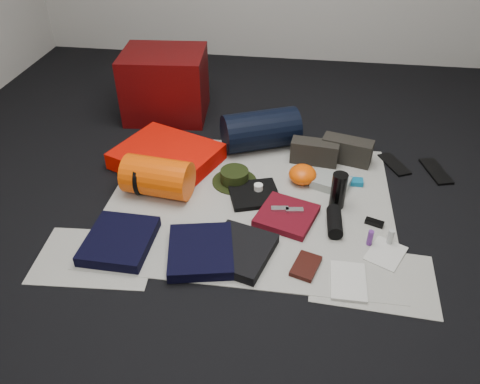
# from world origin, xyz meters

# --- Properties ---
(floor) EXTENTS (4.50, 4.50, 0.02)m
(floor) POSITION_xyz_m (0.00, 0.00, -0.01)
(floor) COLOR black
(floor) RESTS_ON ground
(newspaper_mat) EXTENTS (1.60, 1.30, 0.01)m
(newspaper_mat) POSITION_xyz_m (0.00, 0.00, 0.00)
(newspaper_mat) COLOR beige
(newspaper_mat) RESTS_ON floor
(newspaper_sheet_front_left) EXTENTS (0.61, 0.44, 0.00)m
(newspaper_sheet_front_left) POSITION_xyz_m (-0.70, -0.55, 0.00)
(newspaper_sheet_front_left) COLOR beige
(newspaper_sheet_front_left) RESTS_ON floor
(newspaper_sheet_front_right) EXTENTS (0.60, 0.43, 0.00)m
(newspaper_sheet_front_right) POSITION_xyz_m (0.65, -0.50, 0.00)
(newspaper_sheet_front_right) COLOR beige
(newspaper_sheet_front_right) RESTS_ON floor
(red_cabinet) EXTENTS (0.61, 0.53, 0.48)m
(red_cabinet) POSITION_xyz_m (-0.74, 0.98, 0.24)
(red_cabinet) COLOR #4B0506
(red_cabinet) RESTS_ON floor
(sleeping_pad) EXTENTS (0.73, 0.67, 0.11)m
(sleeping_pad) POSITION_xyz_m (-0.57, 0.32, 0.06)
(sleeping_pad) COLOR #EB1102
(sleeping_pad) RESTS_ON newspaper_mat
(stuff_sack) EXTENTS (0.41, 0.27, 0.23)m
(stuff_sack) POSITION_xyz_m (-0.53, 0.00, 0.12)
(stuff_sack) COLOR #F64E04
(stuff_sack) RESTS_ON newspaper_mat
(sack_strap_left) EXTENTS (0.02, 0.22, 0.22)m
(sack_strap_left) POSITION_xyz_m (-0.63, 0.00, 0.11)
(sack_strap_left) COLOR black
(sack_strap_left) RESTS_ON newspaper_mat
(sack_strap_right) EXTENTS (0.03, 0.22, 0.22)m
(sack_strap_right) POSITION_xyz_m (-0.43, 0.00, 0.11)
(sack_strap_right) COLOR black
(sack_strap_right) RESTS_ON newspaper_mat
(navy_duffel) EXTENTS (0.55, 0.43, 0.26)m
(navy_duffel) POSITION_xyz_m (-0.00, 0.60, 0.13)
(navy_duffel) COLOR black
(navy_duffel) RESTS_ON newspaper_mat
(boonie_brim) EXTENTS (0.28, 0.28, 0.01)m
(boonie_brim) POSITION_xyz_m (-0.11, 0.18, 0.01)
(boonie_brim) COLOR black
(boonie_brim) RESTS_ON newspaper_mat
(boonie_crown) EXTENTS (0.17, 0.17, 0.08)m
(boonie_crown) POSITION_xyz_m (-0.11, 0.18, 0.05)
(boonie_crown) COLOR black
(boonie_crown) RESTS_ON boonie_brim
(hiking_boot_left) EXTENTS (0.31, 0.14, 0.15)m
(hiking_boot_left) POSITION_xyz_m (0.36, 0.47, 0.08)
(hiking_boot_left) COLOR black
(hiking_boot_left) RESTS_ON newspaper_mat
(hiking_boot_right) EXTENTS (0.33, 0.19, 0.16)m
(hiking_boot_right) POSITION_xyz_m (0.56, 0.51, 0.08)
(hiking_boot_right) COLOR black
(hiking_boot_right) RESTS_ON newspaper_mat
(flip_flop_left) EXTENTS (0.19, 0.27, 0.01)m
(flip_flop_left) POSITION_xyz_m (0.87, 0.51, 0.01)
(flip_flop_left) COLOR black
(flip_flop_left) RESTS_ON floor
(flip_flop_right) EXTENTS (0.17, 0.30, 0.02)m
(flip_flop_right) POSITION_xyz_m (1.11, 0.46, 0.01)
(flip_flop_right) COLOR black
(flip_flop_right) RESTS_ON floor
(trousers_navy_a) EXTENTS (0.33, 0.37, 0.06)m
(trousers_navy_a) POSITION_xyz_m (-0.61, -0.45, 0.03)
(trousers_navy_a) COLOR black
(trousers_navy_a) RESTS_ON newspaper_mat
(trousers_navy_b) EXTENTS (0.38, 0.42, 0.06)m
(trousers_navy_b) POSITION_xyz_m (-0.19, -0.47, 0.03)
(trousers_navy_b) COLOR black
(trousers_navy_b) RESTS_ON newspaper_mat
(trousers_charcoal) EXTENTS (0.38, 0.40, 0.05)m
(trousers_charcoal) POSITION_xyz_m (0.00, -0.44, 0.03)
(trousers_charcoal) COLOR black
(trousers_charcoal) RESTS_ON newspaper_mat
(black_tshirt) EXTENTS (0.34, 0.33, 0.03)m
(black_tshirt) POSITION_xyz_m (0.02, 0.05, 0.02)
(black_tshirt) COLOR black
(black_tshirt) RESTS_ON newspaper_mat
(red_shirt) EXTENTS (0.37, 0.37, 0.04)m
(red_shirt) POSITION_xyz_m (0.22, -0.12, 0.03)
(red_shirt) COLOR #5A0914
(red_shirt) RESTS_ON newspaper_mat
(orange_stuff_sack) EXTENTS (0.20, 0.20, 0.11)m
(orange_stuff_sack) POSITION_xyz_m (0.29, 0.23, 0.06)
(orange_stuff_sack) COLOR #F64E04
(orange_stuff_sack) RESTS_ON newspaper_mat
(first_aid_pouch) EXTENTS (0.25, 0.22, 0.05)m
(first_aid_pouch) POSITION_xyz_m (0.46, 0.21, 0.03)
(first_aid_pouch) COLOR gray
(first_aid_pouch) RESTS_ON newspaper_mat
(water_bottle) EXTENTS (0.10, 0.10, 0.21)m
(water_bottle) POSITION_xyz_m (0.49, 0.03, 0.11)
(water_bottle) COLOR black
(water_bottle) RESTS_ON newspaper_mat
(speaker) EXTENTS (0.09, 0.21, 0.08)m
(speaker) POSITION_xyz_m (0.47, -0.16, 0.05)
(speaker) COLOR black
(speaker) RESTS_ON newspaper_mat
(compact_camera) EXTENTS (0.11, 0.09, 0.04)m
(compact_camera) POSITION_xyz_m (0.51, 0.23, 0.03)
(compact_camera) COLOR silver
(compact_camera) RESTS_ON newspaper_mat
(cyan_case) EXTENTS (0.10, 0.06, 0.03)m
(cyan_case) POSITION_xyz_m (0.60, 0.26, 0.02)
(cyan_case) COLOR #0E6790
(cyan_case) RESTS_ON newspaper_mat
(toiletry_purple) EXTENTS (0.03, 0.03, 0.09)m
(toiletry_purple) POSITION_xyz_m (0.65, -0.27, 0.05)
(toiletry_purple) COLOR #5E277F
(toiletry_purple) RESTS_ON newspaper_mat
(toiletry_clear) EXTENTS (0.04, 0.04, 0.09)m
(toiletry_clear) POSITION_xyz_m (0.75, -0.25, 0.05)
(toiletry_clear) COLOR #AEB3AE
(toiletry_clear) RESTS_ON newspaper_mat
(paperback_book) EXTENTS (0.16, 0.20, 0.02)m
(paperback_book) POSITION_xyz_m (0.33, -0.48, 0.02)
(paperback_book) COLOR black
(paperback_book) RESTS_ON newspaper_mat
(map_booklet) EXTENTS (0.16, 0.24, 0.01)m
(map_booklet) POSITION_xyz_m (0.53, -0.54, 0.01)
(map_booklet) COLOR beige
(map_booklet) RESTS_ON newspaper_mat
(map_printout) EXTENTS (0.24, 0.26, 0.01)m
(map_printout) POSITION_xyz_m (0.73, -0.33, 0.01)
(map_printout) COLOR beige
(map_printout) RESTS_ON newspaper_mat
(sunglasses) EXTENTS (0.11, 0.07, 0.02)m
(sunglasses) POSITION_xyz_m (0.69, -0.11, 0.02)
(sunglasses) COLOR black
(sunglasses) RESTS_ON newspaper_mat
(key_cluster) EXTENTS (0.08, 0.08, 0.01)m
(key_cluster) POSITION_xyz_m (-0.73, -0.53, 0.01)
(key_cluster) COLOR silver
(key_cluster) RESTS_ON newspaper_mat
(tape_roll) EXTENTS (0.05, 0.05, 0.04)m
(tape_roll) POSITION_xyz_m (0.04, 0.08, 0.05)
(tape_roll) COLOR white
(tape_roll) RESTS_ON black_tshirt
(energy_bar_a) EXTENTS (0.10, 0.05, 0.01)m
(energy_bar_a) POSITION_xyz_m (0.18, -0.10, 0.05)
(energy_bar_a) COLOR silver
(energy_bar_a) RESTS_ON red_shirt
(energy_bar_b) EXTENTS (0.10, 0.05, 0.01)m
(energy_bar_b) POSITION_xyz_m (0.26, -0.10, 0.05)
(energy_bar_b) COLOR silver
(energy_bar_b) RESTS_ON red_shirt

